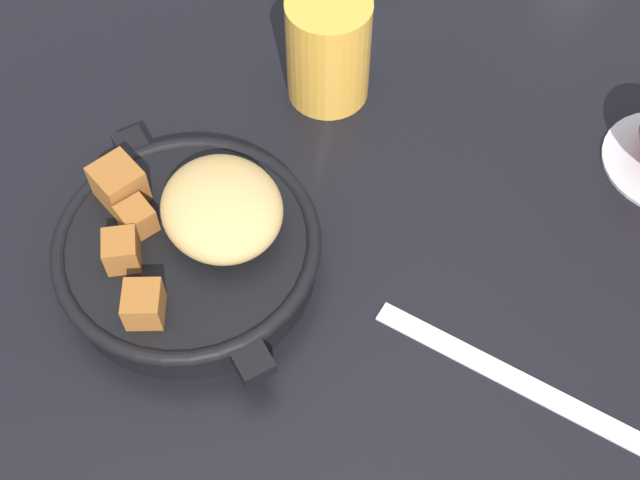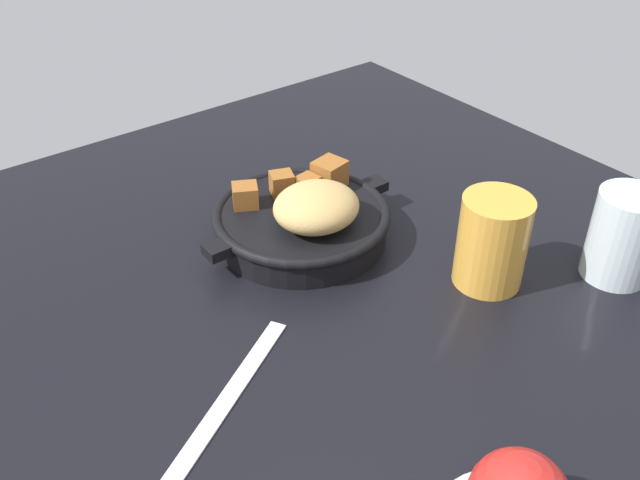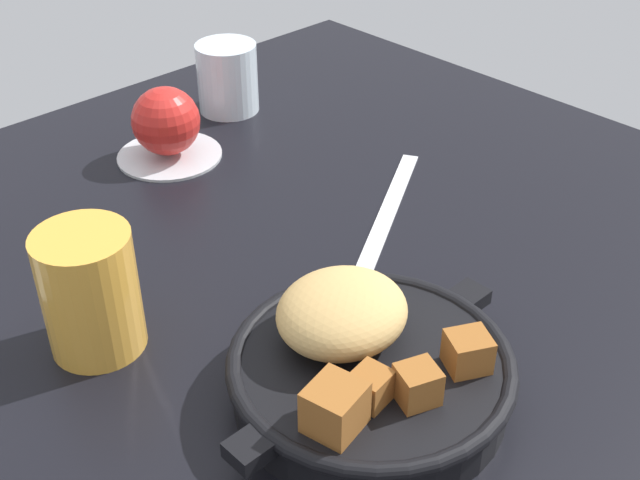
% 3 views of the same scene
% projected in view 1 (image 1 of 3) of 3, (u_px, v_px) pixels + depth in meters
% --- Properties ---
extents(ground_plane, '(0.94, 0.94, 0.02)m').
position_uv_depth(ground_plane, '(339.00, 264.00, 0.65)').
color(ground_plane, black).
extents(cast_iron_skillet, '(0.24, 0.20, 0.08)m').
position_uv_depth(cast_iron_skillet, '(192.00, 243.00, 0.61)').
color(cast_iron_skillet, black).
rests_on(cast_iron_skillet, ground_plane).
extents(butter_knife, '(0.19, 0.12, 0.00)m').
position_uv_depth(butter_knife, '(511.00, 377.00, 0.58)').
color(butter_knife, silver).
rests_on(butter_knife, ground_plane).
extents(juice_glass_amber, '(0.07, 0.07, 0.10)m').
position_uv_depth(juice_glass_amber, '(328.00, 50.00, 0.69)').
color(juice_glass_amber, gold).
rests_on(juice_glass_amber, ground_plane).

